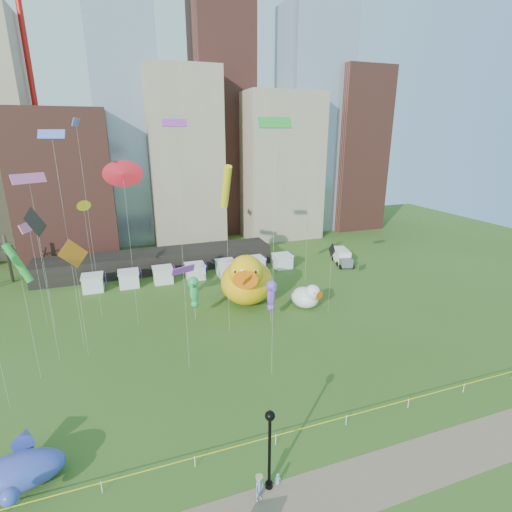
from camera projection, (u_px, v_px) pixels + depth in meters
name	position (u px, v px, depth m)	size (l,w,h in m)	color
ground	(276.00, 444.00, 28.48)	(160.00, 160.00, 0.00)	#37551A
footpath	(306.00, 502.00, 23.98)	(70.00, 4.00, 0.02)	#7A634C
skyline	(173.00, 136.00, 77.48)	(101.00, 23.00, 68.00)	brown
crane_right	(299.00, 10.00, 81.46)	(23.00, 1.00, 76.00)	red
pavilion	(159.00, 261.00, 64.42)	(38.00, 6.00, 3.20)	black
vendor_tents	(195.00, 272.00, 60.78)	(33.24, 2.80, 2.40)	white
caution_tape	(276.00, 437.00, 28.27)	(50.00, 0.06, 0.90)	white
big_duck	(247.00, 280.00, 51.05)	(9.51, 10.66, 7.46)	yellow
small_duck	(307.00, 296.00, 50.36)	(4.56, 4.96, 3.46)	white
seahorse_green	(194.00, 290.00, 46.38)	(1.79, 1.98, 5.64)	silver
seahorse_purple	(271.00, 293.00, 46.00)	(1.41, 1.73, 5.36)	silver
whale_inflatable	(20.00, 469.00, 25.07)	(5.71, 7.15, 2.44)	#483EAA
lamppost	(270.00, 441.00, 23.90)	(0.63, 0.63, 6.09)	black
box_truck	(342.00, 257.00, 67.55)	(3.53, 6.20, 2.49)	white
woman	(259.00, 489.00, 23.88)	(0.65, 0.43, 1.79)	white
toddler	(278.00, 479.00, 25.10)	(0.29, 0.21, 0.85)	white
kite_0	(123.00, 174.00, 40.96)	(2.83, 0.48, 19.24)	silver
kite_1	(29.00, 179.00, 40.07)	(3.10, 2.37, 18.00)	silver
kite_2	(332.00, 251.00, 47.31)	(0.34, 2.00, 9.26)	silver
kite_3	(275.00, 126.00, 30.01)	(2.79, 0.55, 23.19)	silver
kite_4	(84.00, 206.00, 50.41)	(1.22, 0.93, 13.60)	silver
kite_5	(76.00, 124.00, 41.59)	(0.77, 2.85, 23.55)	silver
kite_7	(174.00, 125.00, 42.35)	(2.71, 0.71, 23.49)	silver
kite_8	(307.00, 227.00, 56.50)	(0.83, 1.52, 9.92)	silver
kite_9	(29.00, 227.00, 42.75)	(1.49, 3.33, 12.61)	silver
kite_10	(35.00, 225.00, 34.91)	(2.14, 1.86, 15.69)	silver
kite_11	(18.00, 263.00, 32.68)	(2.20, 1.26, 13.26)	silver
kite_12	(226.00, 187.00, 39.58)	(0.81, 2.74, 19.02)	silver
kite_13	(52.00, 137.00, 35.16)	(2.59, 1.61, 22.31)	silver
kite_14	(73.00, 255.00, 36.75)	(2.50, 1.76, 12.52)	silver
kite_15	(183.00, 271.00, 34.70)	(2.23, 1.17, 10.57)	silver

